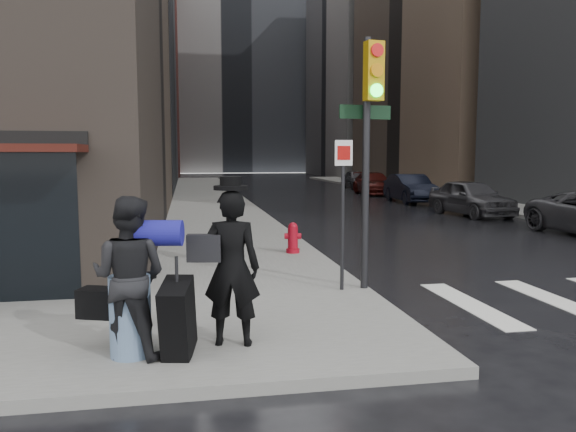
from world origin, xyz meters
The scene contains 14 objects.
ground centered at (0.00, 0.00, 0.00)m, with size 140.00×140.00×0.00m, color black.
sidewalk_left centered at (0.00, 27.00, 0.07)m, with size 4.00×50.00×0.15m, color slate.
sidewalk_right centered at (13.50, 27.00, 0.07)m, with size 3.00×50.00×0.15m, color slate.
bldg_left_far centered at (-13.00, 62.00, 13.00)m, with size 22.00×20.00×26.00m, color #5A271F.
bldg_right_far centered at (26.00, 58.00, 12.50)m, with size 22.00×20.00×25.00m, color slate.
bldg_distant centered at (6.00, 78.00, 16.00)m, with size 40.00×12.00×32.00m, color slate.
man_overcoat centered at (-0.84, -0.80, 1.06)m, with size 1.30×1.05×2.17m.
man_jeans centered at (-1.93, -0.91, 1.11)m, with size 1.34×1.08×1.92m.
traffic_light centered at (1.88, 1.79, 3.00)m, with size 1.10×0.56×4.42m.
fire_hydrant centered at (1.31, 5.71, 0.49)m, with size 0.43×0.33×0.75m.
parked_car_1 centered at (10.52, 14.05, 0.77)m, with size 1.81×4.49×1.53m, color #46454A.
parked_car_2 centered at (10.53, 20.53, 0.76)m, with size 1.60×4.60×1.52m, color black.
parked_car_3 centered at (10.69, 27.01, 0.71)m, with size 1.98×4.88×1.41m, color #42100D.
parked_car_4 centered at (11.58, 33.50, 0.69)m, with size 1.64×4.07×1.39m, color #3B3B3F.
Camera 1 is at (-1.24, -7.66, 2.55)m, focal length 35.00 mm.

